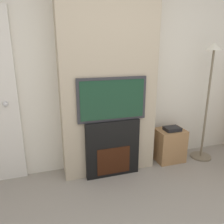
{
  "coord_description": "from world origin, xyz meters",
  "views": [
    {
      "loc": [
        -0.77,
        -0.77,
        1.6
      ],
      "look_at": [
        0.0,
        1.69,
        0.86
      ],
      "focal_mm": 35.0,
      "sensor_mm": 36.0,
      "label": 1
    }
  ],
  "objects_px": {
    "fireplace": "(112,148)",
    "television": "(112,99)",
    "media_stand": "(170,145)",
    "floor_lamp": "(209,86)"
  },
  "relations": [
    {
      "from": "television",
      "to": "media_stand",
      "type": "height_order",
      "value": "television"
    },
    {
      "from": "television",
      "to": "media_stand",
      "type": "relative_size",
      "value": 1.62
    },
    {
      "from": "floor_lamp",
      "to": "media_stand",
      "type": "relative_size",
      "value": 3.16
    },
    {
      "from": "television",
      "to": "fireplace",
      "type": "bearing_deg",
      "value": 90.0
    },
    {
      "from": "fireplace",
      "to": "television",
      "type": "xyz_separation_m",
      "value": [
        0.0,
        -0.0,
        0.64
      ]
    },
    {
      "from": "television",
      "to": "floor_lamp",
      "type": "relative_size",
      "value": 0.51
    },
    {
      "from": "floor_lamp",
      "to": "media_stand",
      "type": "xyz_separation_m",
      "value": [
        -0.52,
        0.07,
        -0.86
      ]
    },
    {
      "from": "fireplace",
      "to": "floor_lamp",
      "type": "height_order",
      "value": "floor_lamp"
    },
    {
      "from": "fireplace",
      "to": "television",
      "type": "distance_m",
      "value": 0.64
    },
    {
      "from": "media_stand",
      "to": "television",
      "type": "bearing_deg",
      "value": -173.8
    }
  ]
}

